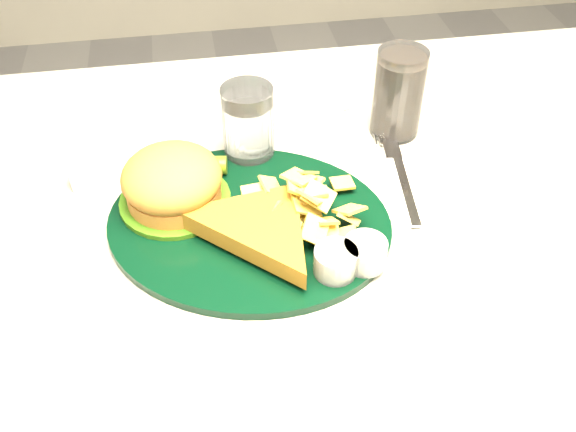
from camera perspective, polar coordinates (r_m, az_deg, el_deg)
name	(u,v)px	position (r m, az deg, el deg)	size (l,w,h in m)	color
table	(293,392)	(1.05, 0.44, -15.37)	(1.20, 0.80, 0.75)	#ACA79B
dinner_plate	(248,203)	(0.72, -3.58, 1.17)	(0.33, 0.27, 0.07)	black
water_glass	(248,125)	(0.82, -3.55, 8.09)	(0.07, 0.07, 0.10)	white
cola_glass	(398,93)	(0.88, 9.78, 10.69)	(0.07, 0.07, 0.12)	black
fork_napkin	(404,186)	(0.81, 10.28, 2.66)	(0.13, 0.17, 0.01)	silver
ramekin	(86,177)	(0.83, -17.50, 3.32)	(0.04, 0.04, 0.03)	silver
wrapped_straw	(294,122)	(0.91, 0.54, 8.33)	(0.19, 0.07, 0.01)	white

